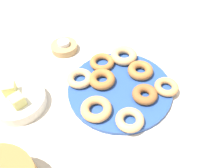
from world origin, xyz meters
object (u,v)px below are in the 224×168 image
at_px(tealight, 63,43).
at_px(melon_chunk_right, 10,89).
at_px(donut_7, 80,78).
at_px(donut_plate, 120,88).
at_px(donut_8, 124,56).
at_px(donut_2, 102,62).
at_px(fruit_bowl, 19,101).
at_px(melon_chunk_left, 18,101).
at_px(donut_6, 166,87).
at_px(donut_3, 102,79).
at_px(candle_holder, 64,47).
at_px(donut_4, 130,120).
at_px(donut_5, 140,70).
at_px(donut_1, 145,94).
at_px(donut_0, 96,109).

bearing_deg(tealight, melon_chunk_right, 126.09).
bearing_deg(donut_7, tealight, -3.01).
xyz_separation_m(donut_plate, donut_8, (0.12, -0.08, 0.02)).
bearing_deg(donut_2, fruit_bowl, 97.18).
xyz_separation_m(donut_plate, fruit_bowl, (0.09, 0.31, 0.01)).
distance_m(fruit_bowl, melon_chunk_left, 0.05).
xyz_separation_m(donut_plate, donut_6, (-0.08, -0.13, 0.02)).
height_order(donut_3, fruit_bowl, donut_3).
bearing_deg(fruit_bowl, donut_7, -90.44).
distance_m(donut_8, candle_holder, 0.24).
height_order(candle_holder, melon_chunk_right, melon_chunk_right).
bearing_deg(melon_chunk_right, melon_chunk_left, -167.91).
relative_size(donut_plate, donut_4, 4.12).
bearing_deg(donut_3, donut_7, 59.38).
distance_m(tealight, fruit_bowl, 0.29).
height_order(donut_6, melon_chunk_right, melon_chunk_right).
relative_size(donut_5, melon_chunk_right, 2.44).
bearing_deg(melon_chunk_right, donut_1, -116.82).
bearing_deg(fruit_bowl, donut_5, -98.68).
bearing_deg(donut_8, donut_6, -165.20).
xyz_separation_m(donut_plate, melon_chunk_left, (0.06, 0.31, 0.05)).
distance_m(donut_6, tealight, 0.42).
bearing_deg(donut_5, donut_plate, 105.40).
bearing_deg(donut_5, donut_1, 155.92).
relative_size(donut_8, candle_holder, 0.95).
height_order(donut_7, donut_8, donut_8).
bearing_deg(donut_7, melon_chunk_left, 97.75).
bearing_deg(tealight, donut_6, -147.36).
relative_size(donut_3, tealight, 1.94).
height_order(donut_3, donut_8, donut_8).
bearing_deg(melon_chunk_left, donut_3, -92.27).
xyz_separation_m(donut_8, melon_chunk_right, (-0.00, 0.40, 0.03)).
bearing_deg(donut_3, fruit_bowl, 81.55).
relative_size(donut_plate, donut_8, 3.57).
relative_size(donut_0, candle_holder, 0.93).
distance_m(donut_plate, donut_3, 0.07).
bearing_deg(tealight, donut_2, -149.60).
height_order(donut_7, melon_chunk_right, melon_chunk_right).
bearing_deg(donut_plate, candle_holder, 19.25).
height_order(donut_2, donut_4, donut_4).
xyz_separation_m(donut_7, melon_chunk_left, (-0.03, 0.20, 0.03)).
xyz_separation_m(donut_0, donut_4, (-0.08, -0.07, -0.00)).
height_order(fruit_bowl, melon_chunk_left, melon_chunk_left).
height_order(donut_4, melon_chunk_right, melon_chunk_right).
relative_size(donut_5, melon_chunk_left, 2.44).
height_order(donut_4, tealight, tealight).
relative_size(donut_1, donut_3, 0.91).
bearing_deg(donut_8, tealight, 47.50).
height_order(donut_2, melon_chunk_left, melon_chunk_left).
bearing_deg(donut_4, donut_2, -7.22).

